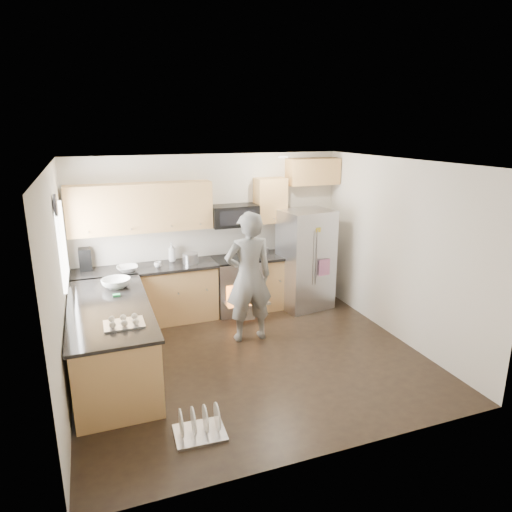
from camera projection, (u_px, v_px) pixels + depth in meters
name	position (u px, v px, depth m)	size (l,w,h in m)	color
ground	(252.00, 359.00, 6.14)	(4.50, 4.50, 0.00)	black
room_shell	(248.00, 238.00, 5.69)	(4.54, 4.04, 2.62)	beige
back_cabinet_run	(180.00, 260.00, 7.26)	(4.45, 0.64, 2.50)	tan
peninsula	(112.00, 340.00, 5.66)	(0.96, 2.36, 1.05)	tan
stove_range	(237.00, 272.00, 7.60)	(0.76, 0.97, 1.79)	#B7B7BC
refrigerator	(306.00, 260.00, 7.72)	(0.92, 0.77, 1.69)	#B7B7BC
person	(249.00, 277.00, 6.49)	(0.69, 0.46, 1.90)	gray
dish_rack	(200.00, 427.00, 4.61)	(0.53, 0.43, 0.32)	#B7B7BC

